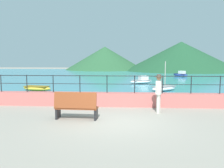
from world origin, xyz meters
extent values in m
plane|color=gray|center=(0.00, 0.00, 0.00)|extent=(120.00, 120.00, 0.00)
cube|color=#BC605B|center=(0.00, 3.20, 0.35)|extent=(20.00, 0.56, 0.70)
cylinder|color=black|center=(-6.37, 3.20, 1.15)|extent=(0.04, 0.04, 0.90)
cylinder|color=black|center=(-4.95, 3.20, 1.15)|extent=(0.04, 0.04, 0.90)
cylinder|color=black|center=(-3.54, 3.20, 1.15)|extent=(0.04, 0.04, 0.90)
cylinder|color=black|center=(-2.12, 3.20, 1.15)|extent=(0.04, 0.04, 0.90)
cylinder|color=black|center=(-0.71, 3.20, 1.15)|extent=(0.04, 0.04, 0.90)
cylinder|color=black|center=(0.71, 3.20, 1.15)|extent=(0.04, 0.04, 0.90)
cylinder|color=black|center=(2.12, 3.20, 1.15)|extent=(0.04, 0.04, 0.90)
cylinder|color=black|center=(3.54, 3.20, 1.15)|extent=(0.04, 0.04, 0.90)
cylinder|color=black|center=(4.95, 3.20, 1.15)|extent=(0.04, 0.04, 0.90)
cylinder|color=black|center=(0.00, 3.20, 1.57)|extent=(18.40, 0.04, 0.04)
cylinder|color=black|center=(0.00, 3.20, 1.15)|extent=(18.40, 0.03, 0.03)
cube|color=teal|center=(0.00, 25.84, 0.03)|extent=(64.00, 44.32, 0.06)
cone|color=#1E4C2D|center=(11.25, 41.82, 3.03)|extent=(23.64, 23.64, 6.07)
cone|color=#285633|center=(-5.11, 45.77, 2.65)|extent=(18.17, 18.17, 5.31)
cube|color=brown|center=(-1.69, 0.43, 0.46)|extent=(1.72, 0.59, 0.06)
cube|color=brown|center=(-1.70, 0.21, 0.81)|extent=(1.70, 0.22, 0.64)
cube|color=black|center=(-2.48, 0.46, 0.22)|extent=(0.10, 0.47, 0.43)
cube|color=black|center=(-0.90, 0.39, 0.22)|extent=(0.10, 0.47, 0.43)
cylinder|color=beige|center=(1.73, 1.72, 0.43)|extent=(0.15, 0.15, 0.86)
cylinder|color=beige|center=(1.78, 1.89, 0.43)|extent=(0.15, 0.15, 0.86)
cube|color=beige|center=(1.76, 1.80, 1.16)|extent=(0.31, 0.41, 0.60)
cylinder|color=beige|center=(1.69, 1.57, 1.12)|extent=(0.09, 0.09, 0.52)
cylinder|color=beige|center=(1.82, 2.03, 1.12)|extent=(0.09, 0.09, 0.52)
sphere|color=#9E7051|center=(1.76, 1.80, 1.59)|extent=(0.22, 0.22, 0.22)
cylinder|color=#4C4238|center=(1.76, 1.80, 1.64)|extent=(0.38, 0.38, 0.02)
cylinder|color=#4C4238|center=(1.76, 1.80, 1.70)|extent=(0.20, 0.20, 0.10)
ellipsoid|color=gold|center=(-6.50, 8.42, 0.24)|extent=(2.45, 1.41, 0.36)
cube|color=brown|center=(-6.50, 8.42, 0.39)|extent=(1.97, 1.17, 0.06)
ellipsoid|color=white|center=(1.61, 14.35, 0.24)|extent=(2.46, 1.84, 0.36)
cube|color=gray|center=(1.61, 14.35, 0.39)|extent=(1.99, 1.51, 0.06)
cube|color=silver|center=(1.83, 14.46, 0.62)|extent=(1.00, 0.92, 0.40)
ellipsoid|color=#2D4C9E|center=(7.59, 24.70, 0.24)|extent=(2.13, 2.36, 0.36)
cube|color=navy|center=(7.59, 24.70, 0.39)|extent=(1.74, 1.92, 0.06)
cube|color=silver|center=(7.75, 24.50, 0.62)|extent=(0.99, 1.02, 0.40)
ellipsoid|color=white|center=(3.05, 9.00, 0.24)|extent=(2.35, 2.15, 0.36)
cube|color=gray|center=(3.05, 9.00, 0.39)|extent=(1.91, 1.75, 0.06)
cylinder|color=#B2A899|center=(3.12, 9.07, 1.34)|extent=(0.06, 0.06, 1.85)
camera|label=1|loc=(0.40, -8.90, 2.42)|focal=38.09mm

